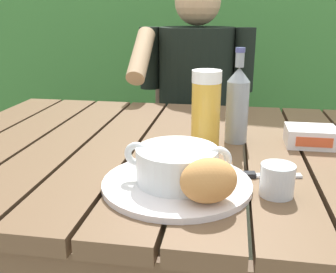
# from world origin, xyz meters

# --- Properties ---
(dining_table) EXTENTS (1.23, 0.92, 0.77)m
(dining_table) POSITION_xyz_m (0.00, 0.00, 0.67)
(dining_table) COLOR brown
(dining_table) RESTS_ON ground_plane
(chair_near_diner) EXTENTS (0.49, 0.48, 0.95)m
(chair_near_diner) POSITION_xyz_m (0.01, 0.90, 0.48)
(chair_near_diner) COLOR brown
(chair_near_diner) RESTS_ON ground_plane
(person_eating) EXTENTS (0.48, 0.47, 1.24)m
(person_eating) POSITION_xyz_m (0.01, 0.70, 0.73)
(person_eating) COLOR black
(person_eating) RESTS_ON ground_plane
(serving_plate) EXTENTS (0.29, 0.29, 0.01)m
(serving_plate) POSITION_xyz_m (0.07, -0.25, 0.77)
(serving_plate) COLOR white
(serving_plate) RESTS_ON dining_table
(soup_bowl) EXTENTS (0.21, 0.16, 0.08)m
(soup_bowl) POSITION_xyz_m (0.07, -0.25, 0.81)
(soup_bowl) COLOR white
(soup_bowl) RESTS_ON serving_plate
(bread_roll) EXTENTS (0.12, 0.11, 0.08)m
(bread_roll) POSITION_xyz_m (0.13, -0.32, 0.82)
(bread_roll) COLOR #D08D49
(bread_roll) RESTS_ON serving_plate
(beer_glass) EXTENTS (0.07, 0.07, 0.20)m
(beer_glass) POSITION_xyz_m (0.11, -0.01, 0.86)
(beer_glass) COLOR gold
(beer_glass) RESTS_ON dining_table
(beer_bottle) EXTENTS (0.06, 0.06, 0.24)m
(beer_bottle) POSITION_xyz_m (0.18, 0.05, 0.87)
(beer_bottle) COLOR gray
(beer_bottle) RESTS_ON dining_table
(water_glass_small) EXTENTS (0.06, 0.06, 0.06)m
(water_glass_small) POSITION_xyz_m (0.26, -0.25, 0.80)
(water_glass_small) COLOR silver
(water_glass_small) RESTS_ON dining_table
(butter_tub) EXTENTS (0.12, 0.10, 0.05)m
(butter_tub) POSITION_xyz_m (0.37, 0.05, 0.79)
(butter_tub) COLOR white
(butter_tub) RESTS_ON dining_table
(table_knife) EXTENTS (0.16, 0.05, 0.01)m
(table_knife) POSITION_xyz_m (0.22, -0.18, 0.77)
(table_knife) COLOR silver
(table_knife) RESTS_ON dining_table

